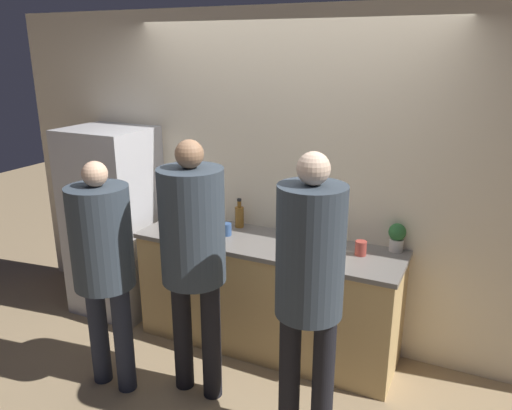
{
  "coord_description": "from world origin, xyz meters",
  "views": [
    {
      "loc": [
        1.45,
        -2.87,
        2.3
      ],
      "look_at": [
        0.0,
        0.14,
        1.24
      ],
      "focal_mm": 35.0,
      "sensor_mm": 36.0,
      "label": 1
    }
  ],
  "objects_px": {
    "cup_blue": "(227,229)",
    "fruit_bowl": "(321,249)",
    "person_left": "(103,255)",
    "bottle_amber": "(239,216)",
    "utensil_crock": "(195,210)",
    "potted_plant": "(397,236)",
    "person_center": "(193,244)",
    "cup_red": "(361,248)",
    "person_right": "(310,276)",
    "refrigerator": "(114,222)"
  },
  "relations": [
    {
      "from": "potted_plant",
      "to": "refrigerator",
      "type": "bearing_deg",
      "value": -174.07
    },
    {
      "from": "utensil_crock",
      "to": "potted_plant",
      "type": "distance_m",
      "value": 1.7
    },
    {
      "from": "person_right",
      "to": "cup_red",
      "type": "height_order",
      "value": "person_right"
    },
    {
      "from": "refrigerator",
      "to": "utensil_crock",
      "type": "xyz_separation_m",
      "value": [
        0.7,
        0.24,
        0.14
      ]
    },
    {
      "from": "refrigerator",
      "to": "person_right",
      "type": "distance_m",
      "value": 2.28
    },
    {
      "from": "person_center",
      "to": "potted_plant",
      "type": "bearing_deg",
      "value": 40.9
    },
    {
      "from": "fruit_bowl",
      "to": "cup_red",
      "type": "relative_size",
      "value": 3.3
    },
    {
      "from": "person_center",
      "to": "cup_blue",
      "type": "relative_size",
      "value": 18.38
    },
    {
      "from": "cup_red",
      "to": "fruit_bowl",
      "type": "bearing_deg",
      "value": -150.87
    },
    {
      "from": "person_left",
      "to": "cup_blue",
      "type": "relative_size",
      "value": 16.85
    },
    {
      "from": "bottle_amber",
      "to": "person_right",
      "type": "bearing_deg",
      "value": -46.39
    },
    {
      "from": "person_center",
      "to": "utensil_crock",
      "type": "xyz_separation_m",
      "value": [
        -0.59,
        0.95,
        -0.14
      ]
    },
    {
      "from": "refrigerator",
      "to": "person_left",
      "type": "height_order",
      "value": "refrigerator"
    },
    {
      "from": "refrigerator",
      "to": "cup_red",
      "type": "relative_size",
      "value": 15.87
    },
    {
      "from": "refrigerator",
      "to": "potted_plant",
      "type": "xyz_separation_m",
      "value": [
        2.4,
        0.25,
        0.18
      ]
    },
    {
      "from": "cup_blue",
      "to": "refrigerator",
      "type": "bearing_deg",
      "value": 179.85
    },
    {
      "from": "person_left",
      "to": "cup_red",
      "type": "distance_m",
      "value": 1.77
    },
    {
      "from": "refrigerator",
      "to": "bottle_amber",
      "type": "relative_size",
      "value": 6.86
    },
    {
      "from": "person_left",
      "to": "bottle_amber",
      "type": "relative_size",
      "value": 6.73
    },
    {
      "from": "person_left",
      "to": "cup_blue",
      "type": "height_order",
      "value": "person_left"
    },
    {
      "from": "bottle_amber",
      "to": "person_center",
      "type": "bearing_deg",
      "value": -81.01
    },
    {
      "from": "fruit_bowl",
      "to": "potted_plant",
      "type": "distance_m",
      "value": 0.56
    },
    {
      "from": "refrigerator",
      "to": "person_center",
      "type": "relative_size",
      "value": 0.93
    },
    {
      "from": "person_right",
      "to": "refrigerator",
      "type": "bearing_deg",
      "value": 159.06
    },
    {
      "from": "cup_blue",
      "to": "fruit_bowl",
      "type": "bearing_deg",
      "value": -4.97
    },
    {
      "from": "fruit_bowl",
      "to": "cup_blue",
      "type": "bearing_deg",
      "value": 175.03
    },
    {
      "from": "fruit_bowl",
      "to": "cup_red",
      "type": "height_order",
      "value": "fruit_bowl"
    },
    {
      "from": "refrigerator",
      "to": "person_center",
      "type": "bearing_deg",
      "value": -28.95
    },
    {
      "from": "cup_red",
      "to": "potted_plant",
      "type": "relative_size",
      "value": 0.5
    },
    {
      "from": "refrigerator",
      "to": "potted_plant",
      "type": "bearing_deg",
      "value": 5.93
    },
    {
      "from": "cup_red",
      "to": "person_left",
      "type": "bearing_deg",
      "value": -146.41
    },
    {
      "from": "person_center",
      "to": "utensil_crock",
      "type": "height_order",
      "value": "person_center"
    },
    {
      "from": "bottle_amber",
      "to": "cup_blue",
      "type": "bearing_deg",
      "value": -90.93
    },
    {
      "from": "utensil_crock",
      "to": "bottle_amber",
      "type": "relative_size",
      "value": 1.13
    },
    {
      "from": "fruit_bowl",
      "to": "bottle_amber",
      "type": "bearing_deg",
      "value": 160.54
    },
    {
      "from": "utensil_crock",
      "to": "potted_plant",
      "type": "bearing_deg",
      "value": 0.31
    },
    {
      "from": "person_left",
      "to": "utensil_crock",
      "type": "height_order",
      "value": "person_left"
    },
    {
      "from": "utensil_crock",
      "to": "person_center",
      "type": "bearing_deg",
      "value": -58.2
    },
    {
      "from": "person_center",
      "to": "cup_blue",
      "type": "xyz_separation_m",
      "value": [
        -0.15,
        0.71,
        -0.16
      ]
    },
    {
      "from": "potted_plant",
      "to": "utensil_crock",
      "type": "bearing_deg",
      "value": -179.69
    },
    {
      "from": "person_right",
      "to": "fruit_bowl",
      "type": "height_order",
      "value": "person_right"
    },
    {
      "from": "person_left",
      "to": "bottle_amber",
      "type": "xyz_separation_m",
      "value": [
        0.43,
        1.12,
        -0.01
      ]
    },
    {
      "from": "potted_plant",
      "to": "fruit_bowl",
      "type": "bearing_deg",
      "value": -144.92
    },
    {
      "from": "bottle_amber",
      "to": "cup_blue",
      "type": "height_order",
      "value": "bottle_amber"
    },
    {
      "from": "fruit_bowl",
      "to": "potted_plant",
      "type": "height_order",
      "value": "potted_plant"
    },
    {
      "from": "cup_blue",
      "to": "potted_plant",
      "type": "relative_size",
      "value": 0.46
    },
    {
      "from": "utensil_crock",
      "to": "cup_red",
      "type": "xyz_separation_m",
      "value": [
        1.49,
        -0.18,
        -0.02
      ]
    },
    {
      "from": "fruit_bowl",
      "to": "person_right",
      "type": "bearing_deg",
      "value": -76.91
    },
    {
      "from": "fruit_bowl",
      "to": "cup_blue",
      "type": "height_order",
      "value": "fruit_bowl"
    },
    {
      "from": "person_right",
      "to": "person_center",
      "type": "bearing_deg",
      "value": 173.39
    }
  ]
}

